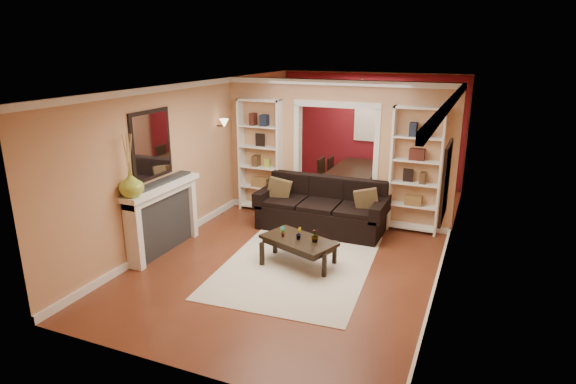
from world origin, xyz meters
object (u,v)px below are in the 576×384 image
at_px(sofa, 321,206).
at_px(dining_table, 358,181).
at_px(coffee_table, 298,252).
at_px(bookshelf_left, 260,156).
at_px(bookshelf_right, 416,171).
at_px(fireplace, 164,218).

distance_m(sofa, dining_table, 2.41).
bearing_deg(coffee_table, bookshelf_left, 148.37).
relative_size(bookshelf_right, dining_table, 1.26).
relative_size(bookshelf_right, fireplace, 1.35).
bearing_deg(bookshelf_right, coffee_table, -122.98).
distance_m(bookshelf_left, fireplace, 2.65).
height_order(bookshelf_left, bookshelf_right, same).
xyz_separation_m(sofa, fireplace, (-2.06, -1.95, 0.11)).
distance_m(bookshelf_right, fireplace, 4.47).
xyz_separation_m(sofa, dining_table, (0.05, 2.40, -0.15)).
height_order(sofa, dining_table, sofa).
bearing_deg(bookshelf_right, dining_table, 129.85).
xyz_separation_m(coffee_table, fireplace, (-2.24, -0.37, 0.36)).
height_order(fireplace, dining_table, fireplace).
bearing_deg(bookshelf_right, bookshelf_left, 180.00).
xyz_separation_m(sofa, bookshelf_left, (-1.52, 0.58, 0.68)).
distance_m(sofa, coffee_table, 1.61).
relative_size(coffee_table, bookshelf_right, 0.50).
distance_m(bookshelf_left, bookshelf_right, 3.10).
height_order(coffee_table, dining_table, dining_table).
height_order(coffee_table, fireplace, fireplace).
distance_m(coffee_table, fireplace, 2.29).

